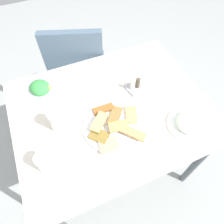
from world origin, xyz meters
The scene contains 12 objects.
ground_plane centered at (0.00, 0.00, 0.00)m, with size 6.00×6.00×0.00m, color #A1A6A4.
dining_table centered at (0.00, 0.00, 0.68)m, with size 1.04×0.84×0.77m.
dining_chair centered at (-0.02, 0.62, 0.53)m, with size 0.54×0.54×0.93m.
pide_platter centered at (-0.04, -0.11, 0.78)m, with size 0.31×0.30×0.04m.
salad_plate_greens centered at (0.32, -0.25, 0.79)m, with size 0.22×0.22×0.06m.
salad_plate_rice centered at (-0.32, 0.27, 0.79)m, with size 0.21×0.21×0.07m.
soda_can centered at (-0.29, 0.00, 0.83)m, with size 0.07×0.07×0.12m, color silver.
drinking_glass centered at (-0.39, -0.19, 0.82)m, with size 0.07×0.07×0.11m, color silver.
paper_napkin centered at (0.27, 0.24, 0.77)m, with size 0.16×0.16×0.00m, color white.
fork centered at (0.27, 0.22, 0.77)m, with size 0.17×0.01×0.01m, color silver.
spoon centered at (0.27, 0.25, 0.77)m, with size 0.20×0.01×0.01m, color silver.
condiment_caddy centered at (0.18, 0.07, 0.79)m, with size 0.11×0.11×0.08m.
Camera 1 is at (-0.26, -0.60, 1.66)m, focal length 32.88 mm.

